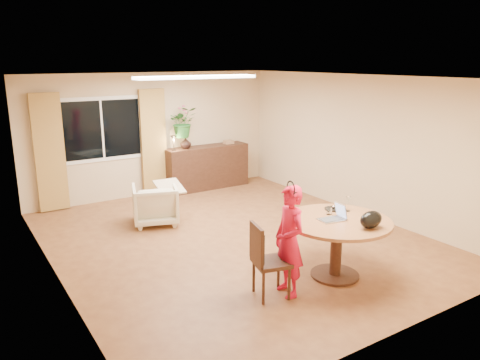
# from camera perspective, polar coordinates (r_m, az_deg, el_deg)

# --- Properties ---
(floor) EXTENTS (6.50, 6.50, 0.00)m
(floor) POSITION_cam_1_polar(r_m,az_deg,el_deg) (7.74, -0.69, -7.20)
(floor) COLOR brown
(floor) RESTS_ON ground
(ceiling) EXTENTS (6.50, 6.50, 0.00)m
(ceiling) POSITION_cam_1_polar(r_m,az_deg,el_deg) (7.20, -0.75, 12.41)
(ceiling) COLOR white
(ceiling) RESTS_ON wall_back
(wall_back) EXTENTS (5.50, 0.00, 5.50)m
(wall_back) POSITION_cam_1_polar(r_m,az_deg,el_deg) (10.22, -10.48, 5.48)
(wall_back) COLOR tan
(wall_back) RESTS_ON floor
(wall_left) EXTENTS (0.00, 6.50, 6.50)m
(wall_left) POSITION_cam_1_polar(r_m,az_deg,el_deg) (6.39, -22.13, -0.77)
(wall_left) COLOR tan
(wall_left) RESTS_ON floor
(wall_right) EXTENTS (0.00, 6.50, 6.50)m
(wall_right) POSITION_cam_1_polar(r_m,az_deg,el_deg) (9.09, 14.18, 4.18)
(wall_right) COLOR tan
(wall_right) RESTS_ON floor
(window) EXTENTS (1.70, 0.03, 1.30)m
(window) POSITION_cam_1_polar(r_m,az_deg,el_deg) (9.81, -16.45, 5.95)
(window) COLOR white
(window) RESTS_ON wall_back
(curtain_left) EXTENTS (0.55, 0.08, 2.25)m
(curtain_left) POSITION_cam_1_polar(r_m,az_deg,el_deg) (9.56, -22.20, 3.08)
(curtain_left) COLOR olive
(curtain_left) RESTS_ON wall_back
(curtain_right) EXTENTS (0.55, 0.08, 2.25)m
(curtain_right) POSITION_cam_1_polar(r_m,az_deg,el_deg) (10.14, -10.49, 4.52)
(curtain_right) COLOR olive
(curtain_right) RESTS_ON wall_back
(ceiling_panel) EXTENTS (2.20, 0.35, 0.05)m
(ceiling_panel) POSITION_cam_1_polar(r_m,az_deg,el_deg) (8.24, -5.28, 12.38)
(ceiling_panel) COLOR white
(ceiling_panel) RESTS_ON ceiling
(dining_table) EXTENTS (1.42, 1.42, 0.81)m
(dining_table) POSITION_cam_1_polar(r_m,az_deg,el_deg) (6.39, 11.75, -6.22)
(dining_table) COLOR brown
(dining_table) RESTS_ON floor
(dining_chair) EXTENTS (0.55, 0.52, 0.95)m
(dining_chair) POSITION_cam_1_polar(r_m,az_deg,el_deg) (5.83, 3.86, -9.73)
(dining_chair) COLOR black
(dining_chair) RESTS_ON floor
(child) EXTENTS (0.55, 0.40, 1.41)m
(child) POSITION_cam_1_polar(r_m,az_deg,el_deg) (5.81, 6.03, -7.42)
(child) COLOR #B92E0E
(child) RESTS_ON floor
(laptop) EXTENTS (0.36, 0.27, 0.23)m
(laptop) POSITION_cam_1_polar(r_m,az_deg,el_deg) (6.26, 11.09, -3.85)
(laptop) COLOR #B7B7BC
(laptop) RESTS_ON dining_table
(tumbler) EXTENTS (0.09, 0.09, 0.10)m
(tumbler) POSITION_cam_1_polar(r_m,az_deg,el_deg) (6.50, 10.82, -3.70)
(tumbler) COLOR white
(tumbler) RESTS_ON dining_table
(wine_glass) EXTENTS (0.09, 0.09, 0.22)m
(wine_glass) POSITION_cam_1_polar(r_m,az_deg,el_deg) (6.68, 13.03, -2.83)
(wine_glass) COLOR white
(wine_glass) RESTS_ON dining_table
(pot_lid) EXTENTS (0.28, 0.28, 0.04)m
(pot_lid) POSITION_cam_1_polar(r_m,az_deg,el_deg) (6.73, 11.30, -3.40)
(pot_lid) COLOR white
(pot_lid) RESTS_ON dining_table
(handbag) EXTENTS (0.34, 0.20, 0.22)m
(handbag) POSITION_cam_1_polar(r_m,az_deg,el_deg) (6.09, 15.68, -4.67)
(handbag) COLOR black
(handbag) RESTS_ON dining_table
(armchair) EXTENTS (0.97, 0.98, 0.71)m
(armchair) POSITION_cam_1_polar(r_m,az_deg,el_deg) (8.48, -10.31, -2.92)
(armchair) COLOR beige
(armchair) RESTS_ON floor
(throw) EXTENTS (0.49, 0.58, 0.03)m
(throw) POSITION_cam_1_polar(r_m,az_deg,el_deg) (8.44, -8.62, -0.31)
(throw) COLOR beige
(throw) RESTS_ON armchair
(sideboard) EXTENTS (1.94, 0.47, 0.97)m
(sideboard) POSITION_cam_1_polar(r_m,az_deg,el_deg) (10.64, -4.05, 1.58)
(sideboard) COLOR black
(sideboard) RESTS_ON floor
(vase) EXTENTS (0.29, 0.29, 0.25)m
(vase) POSITION_cam_1_polar(r_m,az_deg,el_deg) (10.29, -6.64, 4.52)
(vase) COLOR black
(vase) RESTS_ON sideboard
(bouquet) EXTENTS (0.70, 0.64, 0.66)m
(bouquet) POSITION_cam_1_polar(r_m,az_deg,el_deg) (10.20, -6.96, 7.01)
(bouquet) COLOR #2E6C28
(bouquet) RESTS_ON vase
(book_stack) EXTENTS (0.25, 0.21, 0.09)m
(book_stack) POSITION_cam_1_polar(r_m,az_deg,el_deg) (10.82, -1.40, 4.68)
(book_stack) COLOR brown
(book_stack) RESTS_ON sideboard
(desk_lamp) EXTENTS (0.17, 0.17, 0.33)m
(desk_lamp) POSITION_cam_1_polar(r_m,az_deg,el_deg) (10.11, -8.08, 4.53)
(desk_lamp) COLOR black
(desk_lamp) RESTS_ON sideboard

